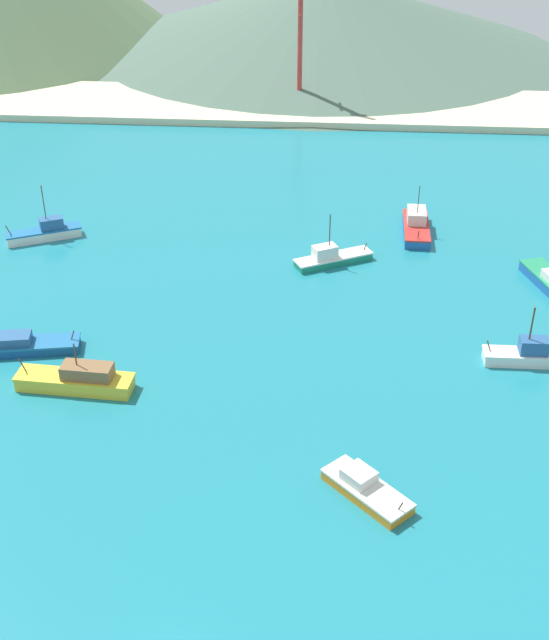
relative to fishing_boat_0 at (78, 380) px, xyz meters
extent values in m
cube|color=teal|center=(13.91, -0.01, -1.29)|extent=(260.00, 280.00, 0.50)
cube|color=gold|center=(-0.31, 0.02, -0.42)|extent=(11.08, 3.40, 1.24)
cube|color=gold|center=(-0.31, 0.02, 0.30)|extent=(11.30, 3.47, 0.20)
cube|color=brown|center=(1.05, -0.07, 1.06)|extent=(4.87, 2.34, 1.32)
cylinder|color=#4C3823|center=(-5.22, 0.33, 1.06)|extent=(0.71, 0.16, 1.67)
cylinder|color=#4C3823|center=(0.10, -0.01, 2.89)|extent=(0.14, 0.14, 2.34)
cube|color=silver|center=(42.54, 7.62, -0.52)|extent=(7.50, 2.33, 1.04)
cube|color=white|center=(42.54, 7.62, 0.09)|extent=(7.65, 2.38, 0.20)
cube|color=#28568C|center=(43.47, 7.63, 0.97)|extent=(2.75, 1.72, 1.55)
cylinder|color=#4C3823|center=(39.17, 7.59, 0.72)|extent=(0.61, 0.13, 1.40)
cylinder|color=#4C3823|center=(42.92, 7.63, 3.52)|extent=(0.18, 0.18, 3.55)
cube|color=silver|center=(-13.18, 31.39, -0.48)|extent=(9.22, 5.92, 1.12)
cube|color=#1E669E|center=(-13.18, 31.39, 0.18)|extent=(9.40, 6.04, 0.20)
cube|color=#28568C|center=(-12.14, 31.89, 0.99)|extent=(3.28, 2.69, 1.42)
cylinder|color=#4C3823|center=(-16.91, 29.60, 0.86)|extent=(0.64, 0.39, 1.51)
cylinder|color=#4C3823|center=(-12.66, 31.64, 3.93)|extent=(0.13, 0.13, 4.46)
cube|color=orange|center=(26.93, -12.60, -0.64)|extent=(7.44, 7.46, 0.81)
cube|color=white|center=(26.93, -12.60, -0.13)|extent=(7.59, 7.61, 0.20)
cube|color=beige|center=(26.25, -11.92, 0.46)|extent=(3.18, 3.18, 0.99)
cylinder|color=#4C3823|center=(29.37, -15.06, 0.33)|extent=(0.44, 0.44, 1.10)
cube|color=#1E5BA8|center=(34.08, 36.57, -0.50)|extent=(3.37, 9.57, 1.09)
cube|color=red|center=(34.08, 36.57, 0.15)|extent=(3.44, 9.76, 0.20)
cube|color=beige|center=(34.11, 37.76, 1.00)|extent=(2.45, 3.89, 1.51)
cylinder|color=#4C3823|center=(33.98, 32.30, 0.81)|extent=(0.14, 0.64, 1.47)
cylinder|color=#4C3823|center=(34.09, 36.99, 3.56)|extent=(0.11, 0.11, 3.62)
cube|color=#14478C|center=(-7.11, 5.97, -0.60)|extent=(11.00, 4.70, 0.88)
cube|color=#1E669E|center=(-7.11, 5.97, -0.06)|extent=(11.22, 4.80, 0.20)
cube|color=#28568C|center=(-8.42, 5.73, 0.50)|extent=(4.36, 2.82, 0.91)
cylinder|color=#4C3823|center=(-2.39, 6.83, 0.46)|extent=(0.55, 0.21, 1.20)
cube|color=#1E5BA8|center=(48.34, 23.92, -0.52)|extent=(5.45, 9.13, 1.05)
cube|color=#238C5B|center=(48.34, 23.92, 0.11)|extent=(5.56, 9.32, 0.20)
cube|color=#198466|center=(23.61, 27.57, -0.66)|extent=(9.48, 6.46, 0.76)
cube|color=white|center=(23.61, 27.57, -0.18)|extent=(9.67, 6.59, 0.20)
cube|color=silver|center=(22.56, 27.02, 0.69)|extent=(3.29, 2.84, 1.54)
cylinder|color=#4C3823|center=(27.40, 29.55, 0.25)|extent=(0.48, 0.33, 1.04)
cylinder|color=#4C3823|center=(23.06, 27.28, 3.46)|extent=(0.13, 0.13, 3.99)
cube|color=beige|center=(13.91, 87.44, -0.44)|extent=(247.00, 21.62, 1.20)
cone|color=#4C6656|center=(19.40, 129.72, 7.05)|extent=(108.42, 108.42, 16.18)
cylinder|color=#B7332D|center=(16.44, 87.81, 12.17)|extent=(0.87, 0.87, 26.42)
cylinder|color=#B7332D|center=(16.44, 87.81, 15.34)|extent=(0.43, 2.11, 0.43)
camera|label=1|loc=(23.37, -63.57, 46.29)|focal=47.61mm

